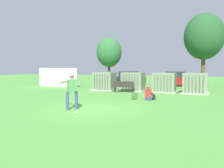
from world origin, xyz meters
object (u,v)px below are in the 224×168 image
Objects in this scene: transformer_east at (195,84)px; backpack at (135,96)px; transformer_mid_east at (164,83)px; parked_car_leftmost at (128,78)px; parked_car_left_of_center at (174,79)px; transformer_west at (104,82)px; park_bench at (124,86)px; batter at (71,90)px; transformer_mid_west at (133,82)px; seated_spectator at (149,94)px; sports_ball at (76,113)px.

transformer_east reaches higher than backpack.
transformer_mid_east is 9.03m from parked_car_leftmost.
transformer_west is at bearing -123.17° from parked_car_left_of_center.
transformer_mid_east is 0.48× the size of parked_car_left_of_center.
batter is (0.39, -8.45, 0.44)m from park_bench.
transformer_mid_west is (2.57, 0.41, 0.00)m from transformer_west.
parked_car_left_of_center is (-0.24, 12.37, 0.38)m from seated_spectator.
sports_ball is (0.74, -10.56, -0.74)m from transformer_mid_west.
transformer_mid_east is (5.27, 0.38, 0.00)m from transformer_west.
transformer_west is at bearing -87.23° from parked_car_leftmost.
transformer_west is 1.21× the size of batter.
transformer_west is 23.33× the size of sports_ball.
transformer_mid_east is at bearing 79.08° from backpack.
batter is 1.81× the size of seated_spectator.
backpack is (1.77, 4.63, -0.76)m from batter.
transformer_west is 2.18× the size of seated_spectator.
backpack is 12.39m from parked_car_left_of_center.
seated_spectator is at bearing -115.79° from transformer_east.
seated_spectator is 0.22× the size of parked_car_left_of_center.
batter is 19.33× the size of sports_ball.
transformer_mid_west is at bearing 179.38° from transformer_mid_east.
transformer_mid_east is 2.18× the size of seated_spectator.
park_bench is 4.14× the size of backpack.
transformer_mid_west is at bearing 9.08° from transformer_west.
transformer_west and parked_car_left_of_center have the same top height.
seated_spectator is at bearing 59.32° from batter.
parked_car_leftmost is 0.99× the size of parked_car_left_of_center.
transformer_west is 0.48× the size of parked_car_left_of_center.
transformer_mid_east is (2.71, -0.03, 0.00)m from transformer_mid_west.
transformer_mid_east reaches higher than park_bench.
backpack is (1.00, 5.49, 0.17)m from sports_ball.
park_bench is (-0.43, -1.25, -0.25)m from transformer_mid_west.
transformer_west is 1.00× the size of transformer_east.
park_bench reaches higher than sports_ball.
transformer_mid_west is 1.21× the size of batter.
parked_car_left_of_center is (5.40, 0.27, 0.00)m from parked_car_leftmost.
parked_car_leftmost is (-5.63, 7.06, -0.04)m from transformer_mid_east.
transformer_east is at bearing 67.29° from sports_ball.
transformer_west is 6.37m from backpack.
transformer_mid_east is at bearing 89.98° from seated_spectator.
parked_car_left_of_center is at bearing 81.62° from batter.
backpack is at bearing -47.26° from transformer_west.
transformer_mid_west is 5.12m from transformer_east.
backpack is 0.10× the size of parked_car_leftmost.
transformer_mid_east is 5.07m from seated_spectator.
transformer_mid_east is at bearing 21.29° from park_bench.
transformer_mid_west is 4.77× the size of backpack.
transformer_mid_east reaches higher than seated_spectator.
transformer_west is 1.00× the size of transformer_mid_east.
batter reaches higher than transformer_west.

